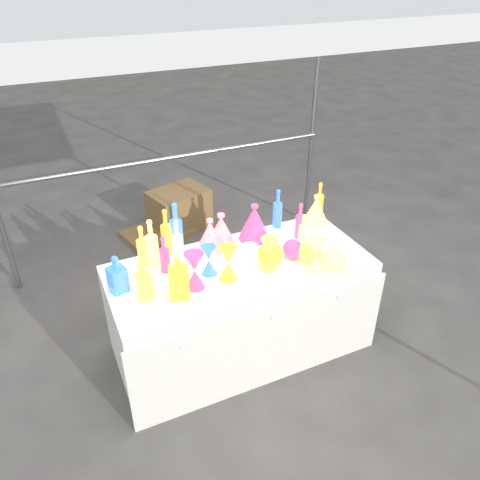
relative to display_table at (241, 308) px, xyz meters
name	(u,v)px	position (x,y,z in m)	size (l,w,h in m)	color
ground	(240,345)	(0.00, 0.01, -0.37)	(80.00, 80.00, 0.00)	#63605B
display_table	(241,308)	(0.00, 0.00, 0.00)	(1.84, 0.83, 0.75)	white
cardboard_box_closed	(179,209)	(0.17, 1.95, -0.16)	(0.59, 0.43, 0.43)	olive
cardboard_box_flat	(158,233)	(-0.11, 1.87, -0.34)	(0.69, 0.49, 0.06)	olive
bottle_0	(142,245)	(-0.59, 0.30, 0.52)	(0.08, 0.08, 0.30)	red
bottle_1	(176,228)	(-0.33, 0.35, 0.57)	(0.09, 0.09, 0.39)	#1C9B56
bottle_2	(166,232)	(-0.40, 0.36, 0.55)	(0.08, 0.08, 0.35)	gold
bottle_3	(164,254)	(-0.48, 0.15, 0.51)	(0.07, 0.07, 0.27)	#1D3AAC
bottle_4	(152,243)	(-0.54, 0.25, 0.55)	(0.08, 0.08, 0.35)	teal
bottle_5	(177,242)	(-0.37, 0.21, 0.54)	(0.07, 0.07, 0.34)	#D0298C
decanter_0	(143,281)	(-0.68, -0.07, 0.50)	(0.10, 0.10, 0.25)	red
decanter_1	(179,277)	(-0.48, -0.14, 0.52)	(0.12, 0.12, 0.29)	gold
decanter_2	(117,274)	(-0.81, 0.07, 0.51)	(0.10, 0.10, 0.26)	#1C9B56
hourglass_0	(228,263)	(-0.14, -0.10, 0.50)	(0.12, 0.12, 0.24)	gold
hourglass_1	(195,271)	(-0.36, -0.10, 0.50)	(0.13, 0.13, 0.25)	#1D3AAC
hourglass_2	(316,255)	(0.43, -0.26, 0.50)	(0.12, 0.12, 0.25)	teal
hourglass_3	(250,260)	(0.02, -0.10, 0.48)	(0.11, 0.11, 0.21)	#D0298C
hourglass_4	(269,254)	(0.16, -0.11, 0.49)	(0.12, 0.12, 0.24)	red
hourglass_5	(209,260)	(-0.23, 0.01, 0.48)	(0.11, 0.11, 0.21)	#1C9B56
globe_0	(310,252)	(0.46, -0.14, 0.44)	(0.16, 0.16, 0.13)	red
globe_1	(334,260)	(0.55, -0.30, 0.45)	(0.18, 0.18, 0.15)	teal
globe_2	(270,255)	(0.19, -0.07, 0.45)	(0.18, 0.18, 0.14)	gold
globe_3	(293,250)	(0.38, -0.06, 0.44)	(0.15, 0.15, 0.12)	#1D3AAC
lampshade_0	(210,234)	(-0.10, 0.29, 0.50)	(0.20, 0.20, 0.24)	yellow
lampshade_1	(221,231)	(-0.03, 0.27, 0.51)	(0.23, 0.23, 0.27)	yellow
lampshade_2	(254,222)	(0.24, 0.29, 0.51)	(0.24, 0.24, 0.28)	#1D3AAC
lampshade_3	(316,210)	(0.78, 0.29, 0.50)	(0.20, 0.20, 0.24)	teal
bottle_8	(278,208)	(0.48, 0.37, 0.54)	(0.07, 0.07, 0.32)	#1C9B56
bottle_9	(319,200)	(0.86, 0.37, 0.53)	(0.07, 0.07, 0.30)	gold
bottle_10	(300,221)	(0.55, 0.16, 0.52)	(0.06, 0.06, 0.29)	#1D3AAC
bottle_11	(303,230)	(0.51, 0.04, 0.51)	(0.06, 0.06, 0.26)	teal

